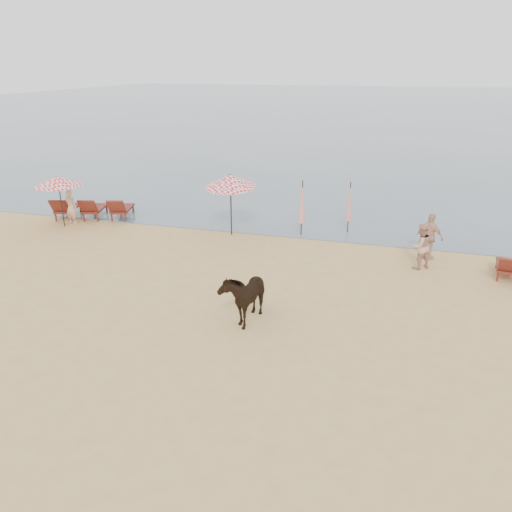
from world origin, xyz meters
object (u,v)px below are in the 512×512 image
(umbrella_closed_left, at_px, (302,202))
(beachgoer_right_a, at_px, (420,246))
(umbrella_closed_right, at_px, (349,202))
(beachgoer_left, at_px, (71,207))
(umbrella_open_left_b, at_px, (231,181))
(lounger_cluster_left, at_px, (93,208))
(beachgoer_right_b, at_px, (430,237))
(umbrella_open_left_a, at_px, (58,181))
(cow, at_px, (245,294))

(umbrella_closed_left, relative_size, beachgoer_right_a, 1.43)
(umbrella_closed_right, xyz_separation_m, beachgoer_right_a, (2.67, -3.15, -0.51))
(beachgoer_left, bearing_deg, umbrella_open_left_b, -171.81)
(lounger_cluster_left, distance_m, beachgoer_right_b, 14.05)
(umbrella_closed_left, distance_m, umbrella_closed_right, 1.96)
(umbrella_closed_right, height_order, beachgoer_right_a, umbrella_closed_right)
(beachgoer_left, bearing_deg, umbrella_open_left_a, 75.63)
(umbrella_open_left_b, relative_size, umbrella_closed_right, 1.21)
(lounger_cluster_left, bearing_deg, beachgoer_right_b, -19.01)
(lounger_cluster_left, distance_m, umbrella_closed_left, 9.29)
(lounger_cluster_left, relative_size, umbrella_open_left_b, 1.39)
(umbrella_closed_left, bearing_deg, umbrella_closed_right, 27.29)
(beachgoer_right_a, bearing_deg, lounger_cluster_left, -43.98)
(umbrella_closed_left, distance_m, beachgoer_left, 9.77)
(lounger_cluster_left, distance_m, umbrella_open_left_b, 6.77)
(umbrella_open_left_a, height_order, beachgoer_right_b, umbrella_open_left_a)
(cow, height_order, beachgoer_right_b, beachgoer_right_b)
(beachgoer_right_b, bearing_deg, umbrella_open_left_b, 27.82)
(umbrella_closed_right, xyz_separation_m, beachgoer_right_b, (3.01, -2.18, -0.46))
(lounger_cluster_left, height_order, umbrella_closed_right, umbrella_closed_right)
(lounger_cluster_left, bearing_deg, beachgoer_left, -130.45)
(beachgoer_left, height_order, beachgoer_right_a, beachgoer_right_a)
(umbrella_open_left_a, relative_size, beachgoer_right_a, 1.38)
(umbrella_open_left_b, height_order, beachgoer_left, umbrella_open_left_b)
(lounger_cluster_left, bearing_deg, umbrella_open_left_a, -128.29)
(cow, relative_size, beachgoer_right_b, 1.04)
(umbrella_closed_left, distance_m, cow, 7.25)
(lounger_cluster_left, height_order, beachgoer_left, beachgoer_left)
(lounger_cluster_left, distance_m, cow, 11.51)
(umbrella_open_left_a, xyz_separation_m, umbrella_open_left_b, (7.12, 0.88, 0.26))
(lounger_cluster_left, relative_size, beachgoer_left, 2.38)
(umbrella_closed_right, bearing_deg, umbrella_closed_left, -152.71)
(lounger_cluster_left, xyz_separation_m, beachgoer_left, (-0.44, -0.91, 0.26))
(beachgoer_left, bearing_deg, umbrella_closed_left, -169.24)
(lounger_cluster_left, xyz_separation_m, umbrella_open_left_b, (6.54, -0.43, 1.71))
(umbrella_open_left_a, relative_size, umbrella_closed_right, 1.03)
(umbrella_closed_left, bearing_deg, umbrella_open_left_a, -171.29)
(umbrella_open_left_a, height_order, cow, umbrella_open_left_a)
(umbrella_open_left_b, xyz_separation_m, beachgoer_right_b, (7.46, -0.66, -1.36))
(umbrella_open_left_b, bearing_deg, cow, -72.48)
(lounger_cluster_left, bearing_deg, umbrella_closed_left, -13.37)
(umbrella_open_left_a, relative_size, beachgoer_left, 1.45)
(umbrella_open_left_b, distance_m, umbrella_closed_right, 4.79)
(umbrella_open_left_b, bearing_deg, umbrella_closed_right, 15.17)
(lounger_cluster_left, bearing_deg, umbrella_open_left_b, -18.33)
(beachgoer_right_b, bearing_deg, umbrella_closed_left, 17.76)
(lounger_cluster_left, distance_m, beachgoer_right_a, 13.82)
(umbrella_open_left_b, distance_m, umbrella_closed_left, 2.90)
(umbrella_open_left_a, bearing_deg, cow, -47.73)
(umbrella_closed_left, xyz_separation_m, beachgoer_right_a, (4.41, -2.25, -0.59))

